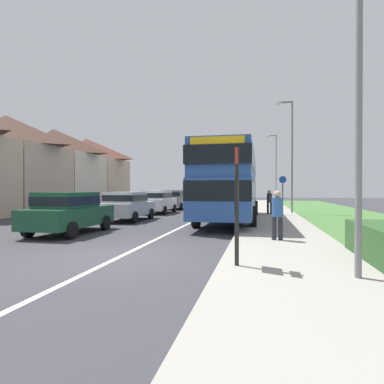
% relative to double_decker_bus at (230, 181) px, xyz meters
% --- Properties ---
extents(ground_plane, '(120.00, 120.00, 0.00)m').
position_rel_double_decker_bus_xyz_m(ground_plane, '(-1.93, -9.57, -2.14)').
color(ground_plane, '#38383D').
extents(lane_marking_centre, '(0.14, 60.00, 0.01)m').
position_rel_double_decker_bus_xyz_m(lane_marking_centre, '(-1.93, -1.57, -2.14)').
color(lane_marking_centre, silver).
rests_on(lane_marking_centre, ground_plane).
extents(pavement_near_side, '(3.20, 68.00, 0.12)m').
position_rel_double_decker_bus_xyz_m(pavement_near_side, '(2.27, -3.57, -2.08)').
color(pavement_near_side, '#9E998E').
rests_on(pavement_near_side, ground_plane).
extents(double_decker_bus, '(2.80, 10.86, 3.70)m').
position_rel_double_decker_bus_xyz_m(double_decker_bus, '(0.00, 0.00, 0.00)').
color(double_decker_bus, '#284C93').
rests_on(double_decker_bus, ground_plane).
extents(parked_car_dark_green, '(1.90, 4.02, 1.60)m').
position_rel_double_decker_bus_xyz_m(parked_car_dark_green, '(-5.65, -5.95, -1.26)').
color(parked_car_dark_green, '#19472D').
rests_on(parked_car_dark_green, ground_plane).
extents(parked_car_silver, '(2.01, 4.01, 1.56)m').
position_rel_double_decker_bus_xyz_m(parked_car_silver, '(-5.53, -0.72, -1.28)').
color(parked_car_silver, '#B7B7BC').
rests_on(parked_car_silver, ground_plane).
extents(parked_car_white, '(1.98, 3.99, 1.61)m').
position_rel_double_decker_bus_xyz_m(parked_car_white, '(-5.57, 4.62, -1.25)').
color(parked_car_white, silver).
rests_on(parked_car_white, ground_plane).
extents(parked_car_grey, '(1.96, 3.94, 1.63)m').
position_rel_double_decker_bus_xyz_m(parked_car_grey, '(-5.65, 9.51, -1.25)').
color(parked_car_grey, slate).
rests_on(parked_car_grey, ground_plane).
extents(pedestrian_at_stop, '(0.34, 0.34, 1.67)m').
position_rel_double_decker_bus_xyz_m(pedestrian_at_stop, '(2.08, -6.62, -1.17)').
color(pedestrian_at_stop, '#23232D').
rests_on(pedestrian_at_stop, ground_plane).
extents(pedestrian_walking_away, '(0.34, 0.34, 1.67)m').
position_rel_double_decker_bus_xyz_m(pedestrian_walking_away, '(2.13, 4.10, -1.17)').
color(pedestrian_walking_away, '#23232D').
rests_on(pedestrian_walking_away, ground_plane).
extents(bus_stop_sign, '(0.09, 0.52, 2.60)m').
position_rel_double_decker_bus_xyz_m(bus_stop_sign, '(1.07, -10.28, -0.60)').
color(bus_stop_sign, black).
rests_on(bus_stop_sign, ground_plane).
extents(cycle_route_sign, '(0.44, 0.08, 2.52)m').
position_rel_double_decker_bus_xyz_m(cycle_route_sign, '(2.90, 3.45, -0.72)').
color(cycle_route_sign, slate).
rests_on(cycle_route_sign, ground_plane).
extents(street_lamp_near, '(1.14, 0.20, 8.19)m').
position_rel_double_decker_bus_xyz_m(street_lamp_near, '(3.19, -10.76, 2.51)').
color(street_lamp_near, slate).
rests_on(street_lamp_near, ground_plane).
extents(street_lamp_mid, '(1.14, 0.20, 7.66)m').
position_rel_double_decker_bus_xyz_m(street_lamp_mid, '(3.55, 5.68, 2.24)').
color(street_lamp_mid, slate).
rests_on(street_lamp_mid, ground_plane).
extents(street_lamp_far, '(1.14, 0.20, 8.45)m').
position_rel_double_decker_bus_xyz_m(street_lamp_far, '(3.39, 24.43, 2.65)').
color(street_lamp_far, slate).
rests_on(street_lamp_far, ground_plane).
extents(house_terrace_far_side, '(7.79, 22.53, 7.20)m').
position_rel_double_decker_bus_xyz_m(house_terrace_far_side, '(-16.94, 6.26, 1.46)').
color(house_terrace_far_side, '#C1A88E').
rests_on(house_terrace_far_side, ground_plane).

